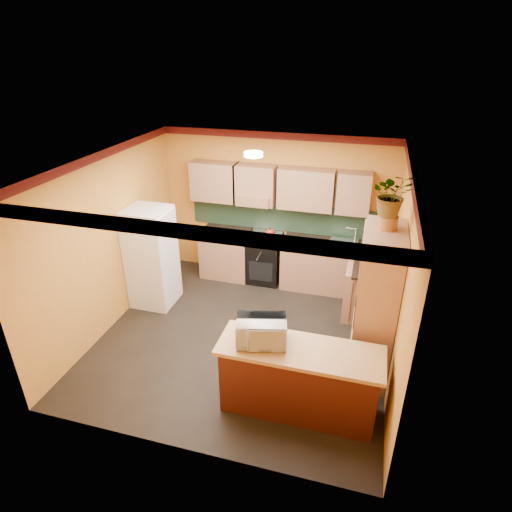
{
  "coord_description": "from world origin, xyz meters",
  "views": [
    {
      "loc": [
        1.61,
        -5.04,
        4.05
      ],
      "look_at": [
        0.08,
        0.45,
        1.18
      ],
      "focal_mm": 30.0,
      "sensor_mm": 36.0,
      "label": 1
    }
  ],
  "objects_px": {
    "base_cabinets_back": "(298,263)",
    "breakfast_bar": "(298,382)",
    "fridge": "(152,257)",
    "microwave": "(261,331)",
    "stove": "(265,258)",
    "pantry": "(376,307)"
  },
  "relations": [
    {
      "from": "stove",
      "to": "fridge",
      "type": "height_order",
      "value": "fridge"
    },
    {
      "from": "fridge",
      "to": "pantry",
      "type": "xyz_separation_m",
      "value": [
        3.6,
        -0.83,
        0.2
      ]
    },
    {
      "from": "fridge",
      "to": "breakfast_bar",
      "type": "relative_size",
      "value": 0.94
    },
    {
      "from": "base_cabinets_back",
      "to": "fridge",
      "type": "height_order",
      "value": "fridge"
    },
    {
      "from": "base_cabinets_back",
      "to": "breakfast_bar",
      "type": "xyz_separation_m",
      "value": [
        0.56,
        -3.0,
        0.0
      ]
    },
    {
      "from": "fridge",
      "to": "microwave",
      "type": "xyz_separation_m",
      "value": [
        2.35,
        -1.76,
        0.24
      ]
    },
    {
      "from": "breakfast_bar",
      "to": "stove",
      "type": "bearing_deg",
      "value": 111.61
    },
    {
      "from": "microwave",
      "to": "fridge",
      "type": "bearing_deg",
      "value": 129.51
    },
    {
      "from": "fridge",
      "to": "base_cabinets_back",
      "type": "bearing_deg",
      "value": 28.75
    },
    {
      "from": "base_cabinets_back",
      "to": "pantry",
      "type": "height_order",
      "value": "pantry"
    },
    {
      "from": "fridge",
      "to": "pantry",
      "type": "relative_size",
      "value": 0.81
    },
    {
      "from": "breakfast_bar",
      "to": "base_cabinets_back",
      "type": "bearing_deg",
      "value": 100.62
    },
    {
      "from": "breakfast_bar",
      "to": "microwave",
      "type": "relative_size",
      "value": 3.16
    },
    {
      "from": "stove",
      "to": "pantry",
      "type": "distance_m",
      "value": 2.92
    },
    {
      "from": "base_cabinets_back",
      "to": "microwave",
      "type": "height_order",
      "value": "microwave"
    },
    {
      "from": "pantry",
      "to": "breakfast_bar",
      "type": "bearing_deg",
      "value": -130.37
    },
    {
      "from": "base_cabinets_back",
      "to": "breakfast_bar",
      "type": "distance_m",
      "value": 3.05
    },
    {
      "from": "base_cabinets_back",
      "to": "breakfast_bar",
      "type": "bearing_deg",
      "value": -79.38
    },
    {
      "from": "fridge",
      "to": "stove",
      "type": "bearing_deg",
      "value": 37.24
    },
    {
      "from": "pantry",
      "to": "breakfast_bar",
      "type": "distance_m",
      "value": 1.37
    },
    {
      "from": "base_cabinets_back",
      "to": "microwave",
      "type": "distance_m",
      "value": 3.07
    },
    {
      "from": "base_cabinets_back",
      "to": "pantry",
      "type": "xyz_separation_m",
      "value": [
        1.35,
        -2.07,
        0.61
      ]
    }
  ]
}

